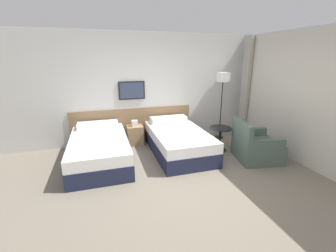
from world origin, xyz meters
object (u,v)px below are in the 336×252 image
armchair (255,147)px  side_table (220,134)px  bed_near_door (99,150)px  bed_near_window (178,141)px  floor_lamp (223,83)px  nightstand (135,135)px

armchair → side_table: bearing=47.4°
bed_near_door → armchair: armchair is taller
bed_near_door → side_table: bed_near_door is taller
bed_near_window → floor_lamp: size_ratio=1.16×
floor_lamp → armchair: size_ratio=1.76×
bed_near_window → floor_lamp: (1.40, 0.60, 1.20)m
bed_near_window → armchair: size_ratio=2.04×
armchair → bed_near_window: bearing=71.9°
bed_near_door → floor_lamp: (3.13, 0.60, 1.20)m
nightstand → bed_near_door: bearing=-137.9°
floor_lamp → armchair: floor_lamp is taller
floor_lamp → side_table: bearing=-118.8°
armchair → floor_lamp: bearing=13.7°
bed_near_door → nightstand: bearing=42.1°
bed_near_window → bed_near_door: bearing=180.0°
bed_near_window → nightstand: bed_near_window is taller
floor_lamp → side_table: 1.40m
side_table → armchair: 0.82m
nightstand → armchair: bearing=-34.8°
nightstand → armchair: (2.32, -1.61, 0.01)m
side_table → armchair: bearing=-54.4°
bed_near_door → armchair: (3.18, -0.83, -0.01)m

